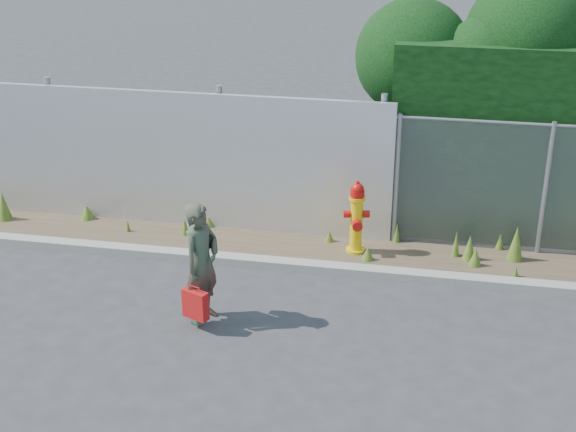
# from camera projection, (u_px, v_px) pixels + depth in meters

# --- Properties ---
(ground) EXTENTS (80.00, 80.00, 0.00)m
(ground) POSITION_uv_depth(u_px,v_px,m) (290.00, 336.00, 9.90)
(ground) COLOR #323234
(ground) RESTS_ON ground
(curb) EXTENTS (16.00, 0.22, 0.12)m
(curb) POSITION_uv_depth(u_px,v_px,m) (314.00, 267.00, 11.50)
(curb) COLOR gray
(curb) RESTS_ON ground
(weed_strip) EXTENTS (16.00, 1.32, 0.54)m
(weed_strip) POSITION_uv_depth(u_px,v_px,m) (313.00, 241.00, 12.18)
(weed_strip) COLOR #49392A
(weed_strip) RESTS_ON ground
(corrugated_fence) EXTENTS (8.50, 0.21, 2.30)m
(corrugated_fence) POSITION_uv_depth(u_px,v_px,m) (126.00, 156.00, 12.74)
(corrugated_fence) COLOR silver
(corrugated_fence) RESTS_ON ground
(fire_hydrant) EXTENTS (0.38, 0.34, 1.15)m
(fire_hydrant) POSITION_uv_depth(u_px,v_px,m) (356.00, 219.00, 11.84)
(fire_hydrant) COLOR #E7B80C
(fire_hydrant) RESTS_ON ground
(woman) EXTENTS (0.57, 0.68, 1.59)m
(woman) POSITION_uv_depth(u_px,v_px,m) (202.00, 263.00, 9.98)
(woman) COLOR #106B46
(woman) RESTS_ON ground
(red_tote_bag) EXTENTS (0.34, 0.12, 0.44)m
(red_tote_bag) POSITION_uv_depth(u_px,v_px,m) (195.00, 304.00, 9.91)
(red_tote_bag) COLOR #BA1C0A
(black_shoulder_bag) EXTENTS (0.24, 0.10, 0.18)m
(black_shoulder_bag) POSITION_uv_depth(u_px,v_px,m) (203.00, 240.00, 10.05)
(black_shoulder_bag) COLOR black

